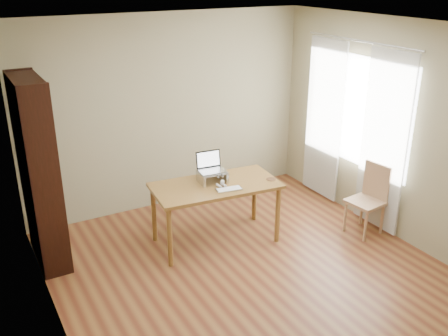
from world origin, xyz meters
TOP-DOWN VIEW (x-y plane):
  - room at (0.03, 0.01)m, footprint 4.04×4.54m
  - bookshelf at (-1.83, 1.55)m, footprint 0.30×0.90m
  - curtains at (1.92, 0.80)m, footprint 0.03×1.90m
  - desk at (-0.00, 0.95)m, footprint 1.54×0.88m
  - laptop_stand at (-0.00, 1.03)m, footprint 0.32×0.25m
  - laptop at (-0.00, 1.08)m, footprint 0.32×0.28m
  - keyboard at (0.05, 0.73)m, footprint 0.31×0.17m
  - coaster at (0.64, 0.75)m, footprint 0.11×0.11m
  - cat at (0.02, 1.06)m, footprint 0.25×0.48m
  - chair at (1.77, 0.22)m, footprint 0.44×0.44m

SIDE VIEW (x-z plane):
  - chair at x=1.77m, z-range 0.03..0.92m
  - desk at x=0.00m, z-range 0.28..1.03m
  - coaster at x=0.64m, z-range 0.75..0.76m
  - keyboard at x=0.05m, z-range 0.75..0.77m
  - cat at x=0.02m, z-range 0.74..0.89m
  - laptop_stand at x=0.00m, z-range 0.77..0.90m
  - laptop at x=0.00m, z-range 0.83..1.05m
  - bookshelf at x=-1.83m, z-range 0.00..2.10m
  - curtains at x=1.92m, z-range 0.05..2.29m
  - room at x=0.03m, z-range -0.02..2.62m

